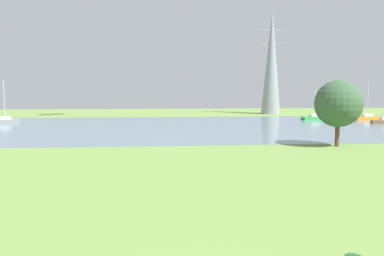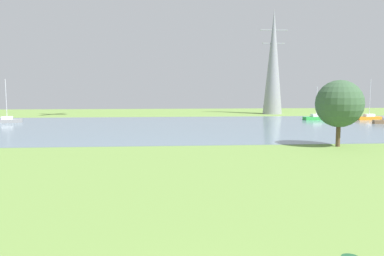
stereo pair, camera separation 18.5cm
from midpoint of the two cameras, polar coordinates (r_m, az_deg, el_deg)
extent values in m
plane|color=olive|center=(31.49, -2.39, -4.88)|extent=(160.00, 160.00, 0.00)
cube|color=slate|center=(59.21, -3.58, 0.21)|extent=(140.00, 40.00, 0.02)
cube|color=gray|center=(72.64, -26.18, 0.92)|extent=(5.03, 2.76, 0.60)
cube|color=white|center=(72.60, -26.20, 1.35)|extent=(2.03, 1.55, 0.50)
cylinder|color=silver|center=(72.44, -26.31, 3.86)|extent=(0.10, 0.10, 6.87)
cube|color=orange|center=(79.14, 24.62, 1.35)|extent=(4.91, 1.89, 0.60)
cube|color=white|center=(79.10, 24.64, 1.75)|extent=(1.88, 1.24, 0.50)
cylinder|color=silver|center=(78.96, 24.74, 4.09)|extent=(0.10, 0.10, 6.97)
cube|color=green|center=(75.29, 17.76, 1.40)|extent=(4.95, 2.09, 0.60)
cube|color=white|center=(75.25, 17.77, 1.82)|extent=(1.92, 1.32, 0.50)
cylinder|color=silver|center=(75.12, 17.83, 3.76)|extent=(0.10, 0.10, 5.61)
cylinder|color=brown|center=(41.63, 20.75, -0.74)|extent=(0.44, 0.44, 2.70)
sphere|color=#39593B|center=(41.41, 20.91, 3.42)|extent=(4.78, 4.78, 4.78)
cone|color=gray|center=(90.63, 11.73, 9.64)|extent=(4.40, 4.40, 23.89)
cube|color=gray|center=(91.39, 11.83, 14.13)|extent=(6.40, 0.30, 0.30)
cube|color=gray|center=(91.00, 11.79, 12.26)|extent=(5.20, 0.30, 0.30)
camera|label=1|loc=(0.09, -90.18, -0.02)|focal=35.70mm
camera|label=2|loc=(0.09, 89.82, 0.02)|focal=35.70mm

